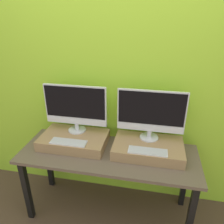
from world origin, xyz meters
name	(u,v)px	position (x,y,z in m)	size (l,w,h in m)	color
wall_back	(116,77)	(0.00, 0.64, 1.30)	(8.00, 0.04, 2.60)	#9ED12D
workbench	(108,161)	(0.00, 0.29, 0.62)	(1.58, 0.57, 0.70)	brown
wooden_riser_left	(74,140)	(-0.35, 0.36, 0.75)	(0.61, 0.38, 0.10)	#99754C
monitor_left	(75,107)	(-0.35, 0.46, 1.05)	(0.59, 0.17, 0.46)	silver
keyboard_left	(68,142)	(-0.35, 0.23, 0.81)	(0.32, 0.10, 0.01)	silver
wooden_riser_right	(148,148)	(0.35, 0.36, 0.75)	(0.61, 0.38, 0.10)	#99754C
monitor_right	(151,113)	(0.35, 0.46, 1.05)	(0.59, 0.17, 0.46)	silver
keyboard_right	(148,151)	(0.35, 0.23, 0.81)	(0.32, 0.10, 0.01)	silver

